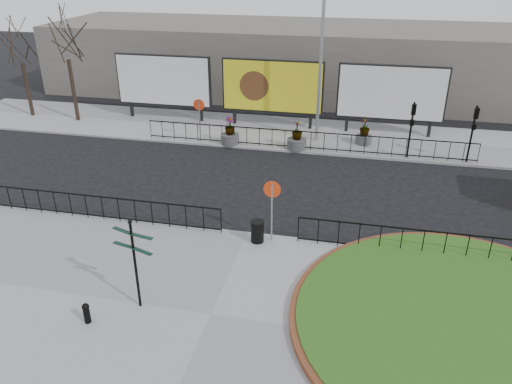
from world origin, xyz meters
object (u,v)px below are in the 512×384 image
(lamp_post, at_px, (321,58))
(billboard_mid, at_px, (272,87))
(planter_a, at_px, (230,134))
(planter_c, at_px, (364,133))
(fingerpost_sign, at_px, (134,256))
(planter_b, at_px, (297,139))
(litter_bin, at_px, (257,231))
(bollard, at_px, (86,312))

(lamp_post, bearing_deg, billboard_mid, 146.75)
(planter_a, height_order, planter_c, planter_a)
(billboard_mid, bearing_deg, planter_a, -116.05)
(fingerpost_sign, relative_size, planter_c, 2.03)
(planter_a, distance_m, planter_b, 3.82)
(fingerpost_sign, height_order, litter_bin, fingerpost_sign)
(fingerpost_sign, relative_size, planter_b, 1.91)
(billboard_mid, relative_size, planter_b, 3.87)
(fingerpost_sign, height_order, bollard, fingerpost_sign)
(lamp_post, xyz_separation_m, planter_a, (-4.75, -1.60, -4.16))
(billboard_mid, distance_m, lamp_post, 4.23)
(planter_c, bearing_deg, billboard_mid, 160.85)
(billboard_mid, distance_m, planter_b, 4.55)
(litter_bin, relative_size, planter_a, 0.56)
(billboard_mid, height_order, planter_c, billboard_mid)
(billboard_mid, relative_size, planter_a, 3.98)
(bollard, height_order, litter_bin, litter_bin)
(fingerpost_sign, bearing_deg, litter_bin, 77.58)
(lamp_post, xyz_separation_m, bollard, (-4.98, -17.12, -4.34))
(planter_b, bearing_deg, lamp_post, 59.76)
(bollard, bearing_deg, fingerpost_sign, 40.91)
(planter_b, relative_size, planter_c, 1.06)
(fingerpost_sign, relative_size, litter_bin, 3.53)
(litter_bin, bearing_deg, fingerpost_sign, -121.71)
(bollard, xyz_separation_m, planter_c, (7.65, 17.12, 0.23))
(planter_a, relative_size, planter_c, 1.03)
(billboard_mid, xyz_separation_m, lamp_post, (3.01, -1.97, 2.23))
(litter_bin, bearing_deg, planter_c, 72.41)
(litter_bin, bearing_deg, planter_a, 110.53)
(planter_b, bearing_deg, planter_a, 180.00)
(lamp_post, bearing_deg, litter_bin, -94.96)
(billboard_mid, height_order, fingerpost_sign, billboard_mid)
(planter_b, height_order, planter_c, planter_b)
(billboard_mid, bearing_deg, bollard, -95.90)
(planter_b, distance_m, planter_c, 3.94)
(planter_a, bearing_deg, planter_c, 12.16)
(billboard_mid, relative_size, fingerpost_sign, 2.03)
(fingerpost_sign, xyz_separation_m, planter_b, (2.84, 14.48, -1.27))
(litter_bin, height_order, planter_a, planter_a)
(lamp_post, height_order, fingerpost_sign, lamp_post)
(planter_a, bearing_deg, billboard_mid, 63.95)
(planter_a, bearing_deg, fingerpost_sign, -86.13)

